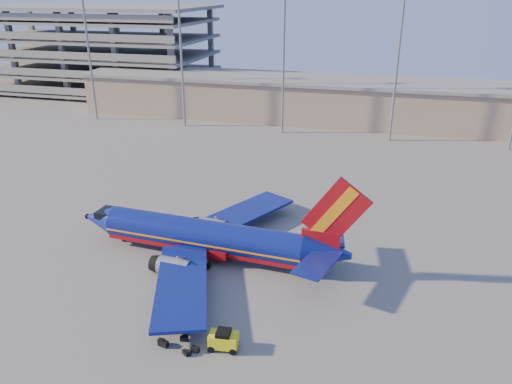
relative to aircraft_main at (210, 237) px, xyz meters
The scene contains 7 objects.
ground 3.70m from the aircraft_main, 49.36° to the left, with size 220.00×220.00×0.00m, color slate.
terminal_building 61.44m from the aircraft_main, 78.81° to the left, with size 122.00×16.00×8.50m.
parking_garage 97.57m from the aircraft_main, 128.22° to the left, with size 62.00×32.00×21.40m.
light_mast_row 51.08m from the aircraft_main, 81.84° to the left, with size 101.60×1.60×28.65m.
aircraft_main is the anchor object (origin of this frame).
baggage_tug 14.44m from the aircraft_main, 66.09° to the right, with size 2.39×1.58×1.63m.
luggage_pile 14.20m from the aircraft_main, 80.43° to the right, with size 3.42×2.81×0.55m.
Camera 1 is at (14.50, -44.78, 26.14)m, focal length 35.00 mm.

